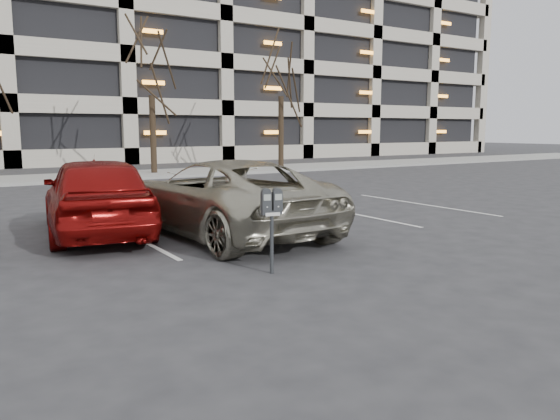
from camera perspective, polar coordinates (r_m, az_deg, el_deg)
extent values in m
plane|color=#28282B|center=(9.92, -3.51, -3.94)|extent=(140.00, 140.00, 0.00)
cube|color=gray|center=(25.01, -21.66, 3.13)|extent=(80.00, 4.00, 0.12)
cube|color=silver|center=(11.47, -15.30, -2.51)|extent=(0.10, 5.20, 0.00)
cube|color=silver|center=(12.56, -3.03, -1.27)|extent=(0.10, 5.20, 0.00)
cube|color=silver|center=(14.14, 6.89, -0.23)|extent=(0.10, 5.20, 0.00)
cube|color=silver|center=(16.05, 14.64, 0.59)|extent=(0.10, 5.20, 0.00)
cube|color=black|center=(46.16, -11.48, 16.87)|extent=(49.92, 19.20, 18.00)
cylinder|color=black|center=(25.98, -13.12, 7.57)|extent=(0.28, 0.28, 3.64)
cylinder|color=black|center=(29.08, 0.11, 8.04)|extent=(0.28, 0.28, 3.82)
cylinder|color=black|center=(8.07, -0.87, -3.55)|extent=(0.06, 0.06, 0.90)
cube|color=black|center=(7.98, -0.88, -0.25)|extent=(0.32, 0.17, 0.06)
cube|color=silver|center=(7.93, -0.76, -0.45)|extent=(0.22, 0.06, 0.05)
cube|color=gray|center=(7.87, -1.33, 1.31)|extent=(0.10, 0.03, 0.09)
cube|color=gray|center=(7.92, -0.16, 1.36)|extent=(0.10, 0.03, 0.09)
imported|color=#A9A490|center=(11.10, -5.80, 1.36)|extent=(2.79, 5.61, 1.53)
cube|color=#EF3F05|center=(10.02, -5.16, 5.02)|extent=(0.10, 0.20, 0.01)
imported|color=maroon|center=(11.62, -18.61, 1.53)|extent=(2.63, 5.03, 1.63)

